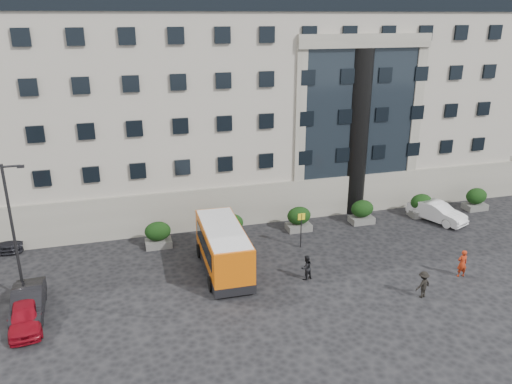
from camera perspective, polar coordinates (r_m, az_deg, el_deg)
ground at (r=29.42m, az=-1.64°, el=-11.70°), size 120.00×120.00×0.00m
civic_building at (r=48.35m, az=-1.28°, el=12.13°), size 44.00×24.00×18.00m
entrance_column at (r=40.10m, az=11.46°, el=6.56°), size 1.80×1.80×13.00m
hedge_a at (r=35.31m, az=-11.14°, el=-4.78°), size 1.80×1.26×1.84m
hedge_b at (r=35.99m, az=-2.87°, el=-3.93°), size 1.80×1.26×1.84m
hedge_c at (r=37.39m, az=4.93°, el=-3.05°), size 1.80×1.26×1.84m
hedge_d at (r=39.43m, az=12.02°, el=-2.20°), size 1.80×1.26×1.84m
hedge_e at (r=42.02m, az=18.33°, el=-1.42°), size 1.80×1.26×1.84m
hedge_f at (r=45.06m, az=23.84°, el=-0.71°), size 1.80×1.26×1.84m
street_lamp at (r=30.07m, az=-25.94°, el=-3.76°), size 1.16×0.18×8.00m
bus_stop_sign at (r=34.38m, az=5.19°, el=-3.70°), size 0.50×0.08×2.52m
minibus at (r=31.31m, az=-3.76°, el=-6.32°), size 2.77×7.06×2.93m
parked_car_a at (r=28.96m, az=-24.89°, el=-12.72°), size 2.03×4.12×1.35m
parked_car_b at (r=29.98m, az=-24.58°, el=-11.40°), size 1.75×4.51×1.46m
parked_car_c at (r=39.24m, az=-26.00°, el=-4.40°), size 1.98×4.55×1.30m
white_taxi at (r=41.47m, az=19.97°, el=-2.14°), size 3.31×4.85×1.51m
pedestrian_a at (r=33.40m, az=22.50°, el=-7.55°), size 0.68×0.48×1.77m
pedestrian_b at (r=30.79m, az=5.75°, el=-8.58°), size 0.91×0.81×1.57m
pedestrian_c at (r=30.37m, az=18.56°, el=-9.99°), size 1.17×0.86×1.61m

